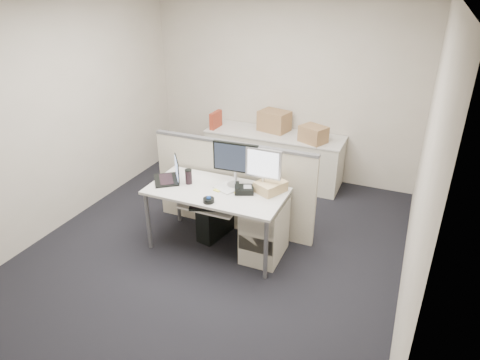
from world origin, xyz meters
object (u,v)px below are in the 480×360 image
at_px(desk, 217,195).
at_px(monitor_main, 236,165).
at_px(laptop, 165,170).
at_px(desk_phone, 244,190).

distance_m(desk, monitor_main, 0.39).
xyz_separation_m(monitor_main, laptop, (-0.77, -0.20, -0.12)).
relative_size(desk, monitor_main, 2.97).
height_order(desk, desk_phone, desk_phone).
bearing_deg(desk_phone, desk, 168.82).
bearing_deg(monitor_main, laptop, -169.01).
bearing_deg(desk_phone, monitor_main, 119.06).
bearing_deg(laptop, desk, 55.27).
xyz_separation_m(monitor_main, desk_phone, (0.15, -0.12, -0.22)).
relative_size(monitor_main, laptop, 1.45).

